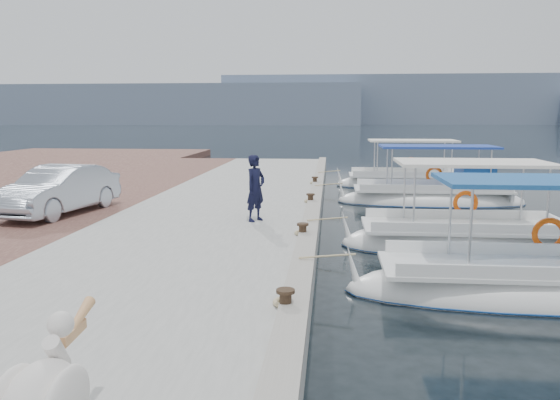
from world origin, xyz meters
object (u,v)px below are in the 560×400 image
object	(u,v)px
fishing_caique_d	(433,199)
parked_car	(59,190)
fishing_caique_b	(550,291)
pelican	(44,399)
fisherman	(256,188)
fishing_caique_e	(407,184)
fishing_caique_c	(463,243)

from	to	relation	value
fishing_caique_d	parked_car	distance (m)	13.40
fishing_caique_b	pelican	size ratio (longest dim) A/B	4.89
fisherman	pelican	bearing A→B (deg)	-148.68
fishing_caique_e	fisherman	bearing A→B (deg)	-116.02
fishing_caique_b	fisherman	xyz separation A→B (m)	(-6.13, 4.38, 1.28)
fishing_caique_b	fishing_caique_c	xyz separation A→B (m)	(-0.71, 3.81, 0.00)
fishing_caique_e	fisherman	distance (m)	13.02
fishing_caique_b	fishing_caique_c	distance (m)	3.88
fishing_caique_d	fishing_caique_c	bearing A→B (deg)	-94.59
pelican	parked_car	bearing A→B (deg)	116.59
fishing_caique_b	pelican	bearing A→B (deg)	-135.16
fisherman	fishing_caique_d	bearing A→B (deg)	-9.42
fishing_caique_d	pelican	size ratio (longest dim) A/B	4.58
fisherman	parked_car	bearing A→B (deg)	116.84
fishing_caique_b	fishing_caique_c	world-z (taller)	same
fishing_caique_b	fishing_caique_e	world-z (taller)	same
fishing_caique_b	parked_car	xyz separation A→B (m)	(-12.03, 4.97, 1.08)
fishing_caique_b	parked_car	size ratio (longest dim) A/B	1.78
fishing_caique_c	fisherman	bearing A→B (deg)	174.02
fishing_caique_b	parked_car	world-z (taller)	fishing_caique_b
fishing_caique_b	fisherman	size ratio (longest dim) A/B	4.21
fishing_caique_d	fisherman	distance (m)	9.05
fishing_caique_d	fishing_caique_e	xyz separation A→B (m)	(-0.32, 4.97, -0.07)
fishing_caique_c	pelican	xyz separation A→B (m)	(-5.66, -10.14, 1.00)
pelican	parked_car	distance (m)	12.64
fisherman	parked_car	world-z (taller)	fisherman
fishing_caique_e	parked_car	distance (m)	16.04
fishing_caique_b	pelican	world-z (taller)	fishing_caique_b
pelican	fishing_caique_e	bearing A→B (deg)	75.17
fishing_caique_c	fisherman	world-z (taller)	fisherman
fishing_caique_d	fisherman	bearing A→B (deg)	-132.00
fishing_caique_c	fishing_caique_e	xyz separation A→B (m)	(0.26, 12.21, -0.00)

